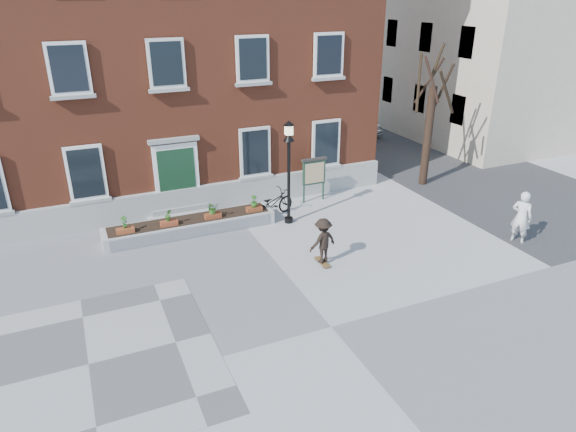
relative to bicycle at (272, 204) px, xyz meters
name	(u,v)px	position (x,y,z in m)	size (l,w,h in m)	color
ground	(331,327)	(-1.29, -7.32, -0.53)	(100.00, 100.00, 0.00)	#A2A2A4
checker_patch	(88,364)	(-7.29, -6.32, -0.53)	(6.00, 6.00, 0.01)	#575759
bicycle	(272,204)	(0.00, 0.00, 0.00)	(0.71, 2.02, 1.06)	black
parked_car	(351,122)	(9.22, 9.91, 0.15)	(1.45, 4.16, 1.37)	#B4B7B9
bystander	(521,217)	(7.10, -5.50, 0.41)	(0.69, 0.45, 1.89)	silver
brick_building	(142,37)	(-3.29, 6.65, 5.77)	(18.40, 10.85, 12.60)	brown
planter_assembly	(191,225)	(-3.28, -0.15, -0.23)	(6.20, 1.12, 1.15)	beige
bare_tree	(429,124)	(7.72, 0.69, 2.26)	(1.83, 1.83, 6.16)	#311F15
side_street	(435,8)	(16.71, 12.46, 6.49)	(15.20, 36.00, 14.50)	#3C3D3F
lamp_post	(289,159)	(0.36, -0.76, 2.01)	(0.40, 0.40, 3.93)	black
notice_board	(314,172)	(2.19, 0.82, 0.73)	(1.10, 0.16, 1.87)	#183022
skateboarder	(323,241)	(0.06, -4.18, 0.30)	(1.08, 0.78, 1.59)	brown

